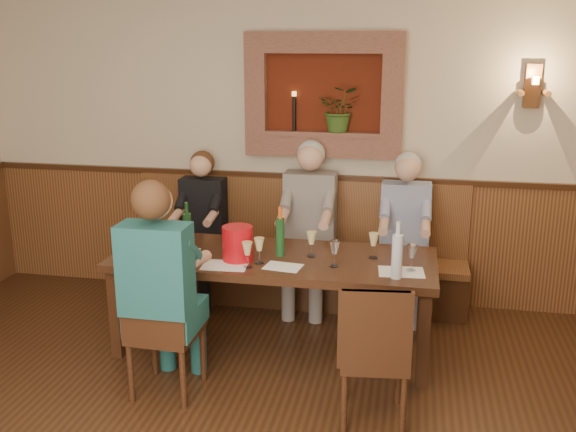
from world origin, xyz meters
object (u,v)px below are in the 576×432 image
wine_bottle_green_a (280,236)px  chair_near_left (166,354)px  water_bottle (397,255)px  spittoon_bucket (238,243)px  wine_bottle_green_b (187,229)px  person_bench_mid (308,241)px  dining_table (274,265)px  chair_near_right (373,380)px  bench (296,267)px  person_bench_right (404,250)px  person_chair_front (164,307)px  person_bench_left (202,240)px

wine_bottle_green_a → chair_near_left: bearing=-127.9°
wine_bottle_green_a → water_bottle: bearing=-19.5°
spittoon_bucket → wine_bottle_green_b: bearing=154.5°
person_bench_mid → wine_bottle_green_a: person_bench_mid is taller
dining_table → chair_near_right: chair_near_right is taller
chair_near_left → bench: bearing=73.7°
person_bench_right → person_chair_front: size_ratio=0.95×
dining_table → wine_bottle_green_a: size_ratio=6.37×
spittoon_bucket → wine_bottle_green_a: wine_bottle_green_a is taller
person_chair_front → wine_bottle_green_b: bearing=98.7°
chair_near_right → spittoon_bucket: spittoon_bucket is taller
person_bench_left → water_bottle: bearing=-32.7°
dining_table → spittoon_bucket: size_ratio=9.42×
bench → wine_bottle_green_b: (-0.70, -0.87, 0.57)m
person_chair_front → wine_bottle_green_b: person_chair_front is taller
wine_bottle_green_a → water_bottle: water_bottle is taller
person_chair_front → chair_near_right: bearing=-2.7°
person_bench_mid → spittoon_bucket: bearing=-110.2°
person_bench_right → wine_bottle_green_b: 1.84m
wine_bottle_green_a → water_bottle: (0.87, -0.31, 0.01)m
chair_near_right → person_chair_front: person_chair_front is taller
chair_near_right → water_bottle: water_bottle is taller
person_bench_mid → person_chair_front: bearing=-113.3°
person_chair_front → wine_bottle_green_a: (0.62, 0.79, 0.28)m
chair_near_left → wine_bottle_green_b: size_ratio=2.68×
person_bench_right → wine_bottle_green_b: bearing=-155.1°
dining_table → person_bench_right: 1.27m
chair_near_left → person_bench_left: bearing=101.9°
wine_bottle_green_b → person_bench_right: bearing=24.9°
dining_table → bench: bench is taller
chair_near_left → spittoon_bucket: bearing=64.1°
person_bench_left → person_chair_front: bearing=-80.0°
person_bench_left → water_bottle: (1.77, -1.13, 0.35)m
bench → wine_bottle_green_a: wine_bottle_green_a is taller
person_bench_right → person_chair_front: bearing=-133.2°
dining_table → chair_near_right: size_ratio=2.58×
dining_table → person_bench_left: size_ratio=1.76×
wine_bottle_green_b → spittoon_bucket: bearing=-25.5°
person_bench_left → person_chair_front: 1.64m
person_chair_front → person_bench_left: bearing=100.0°
person_bench_left → person_bench_right: 1.80m
chair_near_right → person_bench_left: 2.38m
spittoon_bucket → water_bottle: bearing=-7.3°
spittoon_bucket → wine_bottle_green_b: (-0.46, 0.22, 0.02)m
person_bench_mid → person_bench_right: (0.82, 0.00, -0.04)m
wine_bottle_green_b → person_bench_left: bearing=101.4°
wine_bottle_green_b → chair_near_left: bearing=-81.3°
dining_table → spittoon_bucket: 0.34m
bench → person_bench_right: (0.95, -0.11, 0.25)m
dining_table → chair_near_left: chair_near_left is taller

